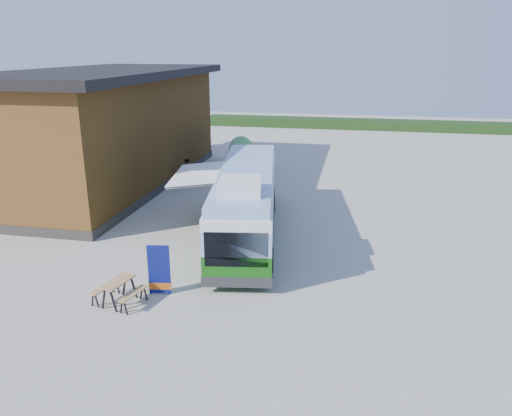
% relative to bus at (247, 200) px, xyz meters
% --- Properties ---
extents(ground, '(100.00, 100.00, 0.00)m').
position_rel_bus_xyz_m(ground, '(-0.55, -2.23, -1.84)').
color(ground, '#BCB7AD').
rests_on(ground, ground).
extents(barn, '(9.60, 21.20, 7.50)m').
position_rel_bus_xyz_m(barn, '(-11.05, 7.77, 1.75)').
color(barn, brown).
rests_on(barn, ground).
extents(hedge, '(40.00, 3.00, 1.00)m').
position_rel_bus_xyz_m(hedge, '(7.45, 35.77, -1.34)').
color(hedge, '#264419').
rests_on(hedge, ground).
extents(bus, '(4.60, 12.82, 3.86)m').
position_rel_bus_xyz_m(bus, '(0.00, 0.00, 0.00)').
color(bus, '#1D7112').
rests_on(bus, ground).
extents(awning, '(3.50, 4.92, 0.54)m').
position_rel_bus_xyz_m(awning, '(-2.15, 0.46, 0.96)').
color(awning, white).
rests_on(awning, ground).
extents(banner, '(0.85, 0.27, 1.96)m').
position_rel_bus_xyz_m(banner, '(-1.86, -6.57, -1.04)').
color(banner, navy).
rests_on(banner, ground).
extents(picnic_table, '(1.81, 1.68, 0.88)m').
position_rel_bus_xyz_m(picnic_table, '(-3.03, -7.54, -1.18)').
color(picnic_table, tan).
rests_on(picnic_table, ground).
extents(person_a, '(0.81, 0.71, 1.86)m').
position_rel_bus_xyz_m(person_a, '(-0.39, 4.65, -0.92)').
color(person_a, '#999999').
rests_on(person_a, ground).
extents(person_b, '(0.87, 0.98, 1.69)m').
position_rel_bus_xyz_m(person_b, '(-6.14, 8.88, -1.00)').
color(person_b, '#999999').
rests_on(person_b, ground).
extents(slurry_tanker, '(2.72, 6.13, 2.30)m').
position_rel_bus_xyz_m(slurry_tanker, '(-3.33, 12.81, -0.52)').
color(slurry_tanker, '#15781D').
rests_on(slurry_tanker, ground).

